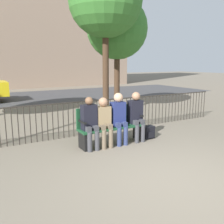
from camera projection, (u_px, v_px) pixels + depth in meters
ground_plane at (176, 180)px, 4.22m from camera, size 80.00×80.00×0.00m
park_bench at (110, 124)px, 6.08m from camera, size 1.66×0.45×0.92m
seated_person_0 at (90, 121)px, 5.64m from camera, size 0.34×0.39×1.21m
seated_person_1 at (104, 119)px, 5.81m from camera, size 0.34×0.39×1.17m
seated_person_2 at (119, 116)px, 6.01m from camera, size 0.34×0.39×1.25m
seated_person_3 at (136, 114)px, 6.26m from camera, size 0.34×0.39×1.24m
backpack at (149, 132)px, 6.55m from camera, size 0.28×0.24×0.33m
fence_railing at (93, 114)px, 6.90m from camera, size 9.01×0.03×0.95m
tree_0 at (117, 29)px, 10.18m from camera, size 2.51×2.51×4.59m
tree_2 at (105, 0)px, 8.60m from camera, size 2.59×2.59×5.40m
street_surface at (29, 97)px, 14.46m from camera, size 24.00×6.00×0.01m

